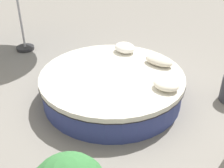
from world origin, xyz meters
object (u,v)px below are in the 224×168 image
at_px(round_bed, 112,86).
at_px(throw_pillow_2, 125,48).
at_px(throw_pillow_1, 159,61).
at_px(throw_pillow_0, 166,84).

bearing_deg(round_bed, throw_pillow_2, -67.54).
bearing_deg(throw_pillow_2, throw_pillow_1, 176.50).
bearing_deg(throw_pillow_0, throw_pillow_1, -51.93).
bearing_deg(throw_pillow_0, throw_pillow_2, -28.09).
distance_m(throw_pillow_0, throw_pillow_1, 0.86).
bearing_deg(throw_pillow_1, throw_pillow_2, -3.50).
height_order(round_bed, throw_pillow_1, throw_pillow_1).
bearing_deg(round_bed, throw_pillow_0, -171.06).
distance_m(throw_pillow_1, throw_pillow_2, 0.84).
relative_size(throw_pillow_0, throw_pillow_2, 0.98).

